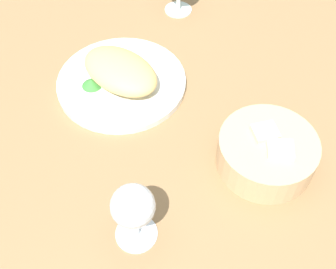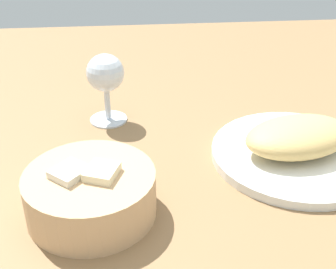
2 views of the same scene
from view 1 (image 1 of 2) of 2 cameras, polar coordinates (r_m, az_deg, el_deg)
The scene contains 6 objects.
ground_plane at distance 82.31cm, azimuth -3.95°, elevation 2.28°, with size 140.00×140.00×2.00cm, color olive.
plate at distance 86.55cm, azimuth -6.16°, elevation 6.90°, with size 25.53×25.53×1.40cm, color white.
omelette at distance 84.33cm, azimuth -6.35°, elevation 8.42°, with size 16.83×10.48×4.97cm, color #DAB56B.
lettuce_garnish at distance 85.16cm, azimuth -10.11°, elevation 6.84°, with size 3.95×3.95×1.74cm, color #388235.
bread_basket at distance 73.89cm, azimuth 12.96°, elevation -2.31°, with size 16.56×16.56×7.08cm.
wine_glass_near at distance 60.96cm, azimuth -4.63°, elevation -9.82°, with size 6.51×6.51×12.18cm.
Camera 1 is at (46.36, -26.16, 61.78)cm, focal length 45.95 mm.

